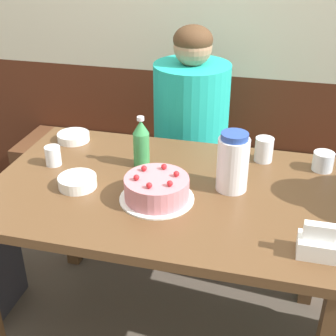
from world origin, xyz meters
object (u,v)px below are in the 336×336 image
Objects in this scene: birthday_cake at (157,189)px; napkin_holder at (317,244)px; bench_seat at (203,192)px; bowl_soup_white at (77,182)px; glass_tumbler_short at (53,156)px; glass_water_tall at (264,150)px; glass_shot_small at (323,161)px; soju_bottle at (141,143)px; water_pitcher at (233,162)px; person_teal_shirt at (190,149)px; bowl_rice_small at (73,137)px.

birthday_cake is 2.33× the size of napkin_holder.
bench_seat is 1.09m from bowl_soup_white.
birthday_cake reaches higher than glass_tumbler_short.
glass_water_tall is at bearing -59.02° from bench_seat.
glass_shot_small is at bearing 86.24° from napkin_holder.
glass_shot_small is at bearing 11.21° from soju_bottle.
birthday_cake reaches higher than bowl_soup_white.
water_pitcher reaches higher than soju_bottle.
birthday_cake is at bearing 2.69° from person_teal_shirt.
soju_bottle reaches higher than napkin_holder.
person_teal_shirt is at bearing 146.67° from glass_shot_small.
water_pitcher reaches higher than birthday_cake.
water_pitcher is 0.42m from napkin_holder.
bench_seat is 15.69× the size of bowl_rice_small.
glass_shot_small is (0.22, -0.02, -0.01)m from glass_water_tall.
water_pitcher is 0.69m from glass_tumbler_short.
glass_shot_small reaches higher than bench_seat.
birthday_cake is 0.50m from glass_water_tall.
napkin_holder is 0.58m from glass_water_tall.
birthday_cake is 0.22× the size of person_teal_shirt.
soju_bottle is at bearing 13.23° from glass_tumbler_short.
bowl_rice_small is (-0.18, 0.36, -0.00)m from bowl_soup_white.
glass_shot_small is (1.01, 0.21, -0.00)m from glass_tumbler_short.
birthday_cake is 0.66m from glass_shot_small.
glass_water_tall is at bearing 108.82° from napkin_holder.
bowl_soup_white is 0.92m from glass_shot_small.
birthday_cake is 2.66× the size of glass_water_tall.
birthday_cake is at bearing -131.09° from glass_water_tall.
birthday_cake is at bearing -61.39° from soju_bottle.
bench_seat is 1.02m from water_pitcher.
birthday_cake reaches higher than glass_water_tall.
glass_tumbler_short is at bearing -35.02° from person_teal_shirt.
glass_shot_small is at bearing 22.17° from bowl_soup_white.
soju_bottle is 1.48× the size of bowl_rice_small.
glass_shot_small is at bearing -0.55° from bowl_rice_small.
bench_seat is 1.33m from napkin_holder.
birthday_cake is at bearing -147.16° from glass_shot_small.
water_pitcher is at bearing 29.55° from birthday_cake.
bench_seat is 0.84m from glass_water_tall.
glass_water_tall is at bearing 16.58° from glass_tumbler_short.
bench_seat is at bearing 89.50° from birthday_cake.
water_pitcher is 0.27m from glass_water_tall.
bowl_soup_white is (-0.53, -0.12, -0.08)m from water_pitcher.
person_teal_shirt is at bearing 80.53° from soju_bottle.
napkin_holder is at bearing -28.64° from bowl_rice_small.
glass_water_tall is (0.09, 0.25, -0.06)m from water_pitcher.
bench_seat is 15.65× the size of bowl_soup_white.
birthday_cake is 1.27× the size of soju_bottle.
person_teal_shirt is (0.26, 0.73, -0.19)m from bowl_soup_white.
bench_seat is at bearing 134.34° from glass_shot_small.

